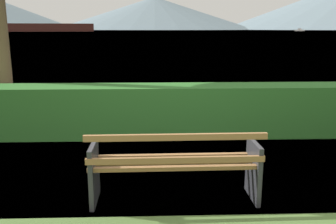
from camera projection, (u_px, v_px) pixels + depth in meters
The scene contains 7 objects.
ground_plane at pixel (174, 199), 4.25m from camera, with size 1400.00×1400.00×0.00m, color #4C6B33.
water_surface at pixel (155, 31), 305.89m from camera, with size 620.00×620.00×0.00m, color #6B8EA3.
park_bench at pixel (175, 165), 4.09m from camera, with size 1.90×0.60×0.87m.
hedge_row at pixel (167, 110), 6.70m from camera, with size 10.63×0.74×0.92m, color #2D6B28.
cargo_ship_large at pixel (23, 25), 215.92m from camera, with size 70.89×25.32×14.45m.
sailboat_mid at pixel (300, 30), 254.56m from camera, with size 7.08×4.48×1.82m.
distant_hills at pixel (242, 5), 530.31m from camera, with size 945.30×424.57×78.16m.
Camera 1 is at (-0.21, -3.91, 1.92)m, focal length 39.31 mm.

